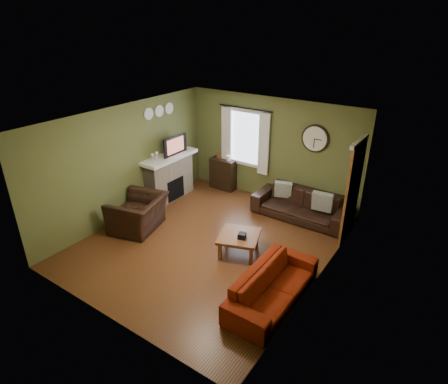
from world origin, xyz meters
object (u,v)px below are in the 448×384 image
Objects in this scene: bookshelf at (223,174)px; coffee_table at (239,244)px; sofa_red at (273,286)px; sofa_brown at (301,205)px; armchair at (138,213)px.

bookshelf is 3.12m from coffee_table.
sofa_red is at bearing -35.33° from coffee_table.
coffee_table is at bearing -101.64° from sofa_brown.
bookshelf is 2.84m from armchair.
sofa_brown is 2.98m from sofa_red.
coffee_table is at bearing 54.67° from sofa_red.
armchair is (-3.53, 0.40, 0.08)m from sofa_red.
sofa_red is 2.62× the size of coffee_table.
bookshelf reaches higher than coffee_table.
coffee_table is at bearing -49.66° from bookshelf.
coffee_table is (-1.20, 0.85, -0.09)m from sofa_red.
sofa_red is 3.56m from armchair.
sofa_brown is at bearing 116.84° from armchair.
armchair is (-2.75, -2.48, 0.05)m from sofa_brown.
armchair is at bearing 83.54° from sofa_red.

